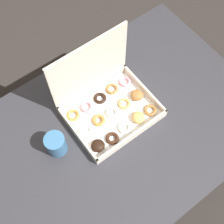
{
  "coord_description": "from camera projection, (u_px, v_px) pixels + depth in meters",
  "views": [
    {
      "loc": [
        -0.31,
        -0.36,
        1.79
      ],
      "look_at": [
        0.0,
        0.06,
        0.73
      ],
      "focal_mm": 50.0,
      "sensor_mm": 36.0,
      "label": 1
    }
  ],
  "objects": [
    {
      "name": "coffee_mug",
      "position": [
        56.0,
        144.0,
        1.09
      ],
      "size": [
        0.07,
        0.07,
        0.09
      ],
      "color": "teal",
      "rests_on": "dining_table"
    },
    {
      "name": "dining_table",
      "position": [
        121.0,
        136.0,
        1.27
      ],
      "size": [
        1.06,
        0.76,
        0.72
      ],
      "color": "#2D2D33",
      "rests_on": "ground_plane"
    },
    {
      "name": "donut_box",
      "position": [
        106.0,
        99.0,
        1.15
      ],
      "size": [
        0.32,
        0.27,
        0.28
      ],
      "color": "white",
      "rests_on": "dining_table"
    },
    {
      "name": "ground_plane",
      "position": [
        118.0,
        175.0,
        1.81
      ],
      "size": [
        8.0,
        8.0,
        0.0
      ],
      "primitive_type": "plane",
      "color": "#2D2826"
    }
  ]
}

